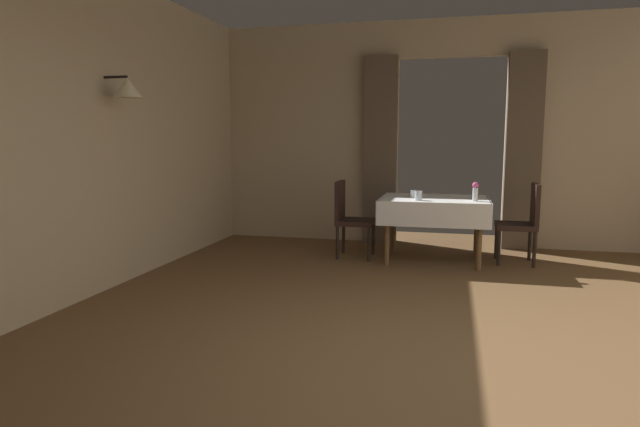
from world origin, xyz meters
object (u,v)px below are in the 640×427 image
at_px(flower_vase_mid, 475,191).
at_px(chair_mid_left, 349,215).
at_px(dining_table_mid, 434,206).
at_px(chair_mid_right, 523,219).
at_px(glass_mid_b, 418,196).
at_px(glass_mid_c, 413,194).

bearing_deg(flower_vase_mid, chair_mid_left, 171.89).
distance_m(dining_table_mid, chair_mid_right, 1.02).
distance_m(chair_mid_left, chair_mid_right, 2.02).
relative_size(flower_vase_mid, glass_mid_b, 2.02).
xyz_separation_m(flower_vase_mid, glass_mid_b, (-0.62, -0.06, -0.06)).
bearing_deg(chair_mid_right, glass_mid_c, -173.50).
bearing_deg(dining_table_mid, flower_vase_mid, -28.45).
height_order(dining_table_mid, flower_vase_mid, flower_vase_mid).
bearing_deg(glass_mid_b, flower_vase_mid, 5.67).
height_order(chair_mid_right, glass_mid_b, chair_mid_right).
height_order(chair_mid_left, glass_mid_b, chair_mid_left).
distance_m(glass_mid_b, glass_mid_c, 0.27).
bearing_deg(chair_mid_left, glass_mid_c, -0.94).
bearing_deg(chair_mid_right, flower_vase_mid, -148.93).
bearing_deg(glass_mid_b, dining_table_mid, 60.96).
height_order(glass_mid_b, glass_mid_c, glass_mid_b).
bearing_deg(dining_table_mid, glass_mid_b, -119.04).
xyz_separation_m(chair_mid_right, flower_vase_mid, (-0.56, -0.34, 0.35)).
relative_size(chair_mid_left, chair_mid_right, 1.00).
bearing_deg(glass_mid_c, glass_mid_b, -73.57).
bearing_deg(glass_mid_b, chair_mid_left, 162.25).
bearing_deg(flower_vase_mid, chair_mid_right, 31.07).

